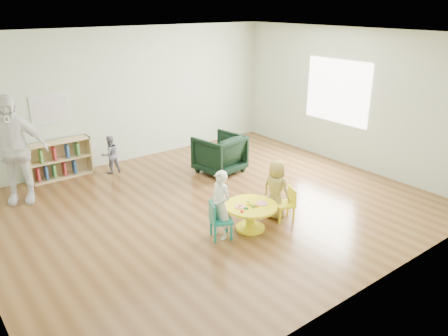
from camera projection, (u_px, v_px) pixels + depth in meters
name	position (u px, v px, depth m)	size (l,w,h in m)	color
room	(211.00, 95.00, 6.78)	(7.10, 7.00, 2.80)	brown
activity_table	(251.00, 212.00, 6.59)	(0.80, 0.80, 0.44)	#FFF215
kid_chair_left	(218.00, 219.00, 6.32)	(0.39, 0.39, 0.57)	#178373
kid_chair_right	(287.00, 203.00, 6.88)	(0.37, 0.37, 0.53)	#FFF215
bookshelf	(59.00, 160.00, 8.53)	(1.20, 0.30, 0.75)	tan
alphabet_poster	(50.00, 109.00, 8.28)	(0.74, 0.01, 0.54)	silver
armchair	(219.00, 154.00, 8.78)	(0.83, 0.86, 0.78)	black
child_left	(220.00, 205.00, 6.28)	(0.38, 0.25, 1.03)	white
child_right	(276.00, 189.00, 6.88)	(0.47, 0.31, 0.96)	yellow
toddler	(110.00, 154.00, 8.75)	(0.38, 0.29, 0.77)	#17173A
adult_caretaker	(13.00, 150.00, 7.29)	(1.10, 0.46, 1.87)	white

